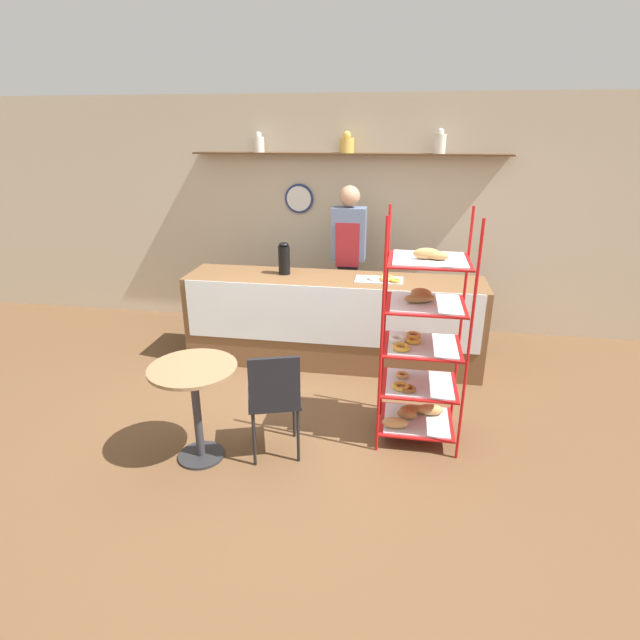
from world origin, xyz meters
TOP-DOWN VIEW (x-y plane):
  - ground_plane at (0.00, 0.00)m, footprint 14.00×14.00m
  - back_wall at (-0.00, 2.45)m, footprint 10.00×0.30m
  - display_counter at (0.00, 1.29)m, footprint 3.02×0.65m
  - pastry_rack at (0.84, 0.04)m, footprint 0.62×0.55m
  - person_worker at (0.08, 1.84)m, footprint 0.36×0.23m
  - cafe_table at (-0.75, -0.53)m, footprint 0.63×0.63m
  - cafe_chair at (-0.19, -0.44)m, footprint 0.48×0.48m
  - coffee_carafe at (-0.52, 1.34)m, footprint 0.12×0.12m
  - donut_tray_counter at (0.49, 1.26)m, footprint 0.47×0.25m

SIDE VIEW (x-z plane):
  - ground_plane at x=0.00m, z-range 0.00..0.00m
  - display_counter at x=0.00m, z-range 0.00..0.93m
  - cafe_chair at x=-0.19m, z-range 0.10..0.97m
  - cafe_table at x=-0.75m, z-range 0.18..0.94m
  - pastry_rack at x=0.84m, z-range -0.13..1.67m
  - donut_tray_counter at x=0.49m, z-range 0.92..0.97m
  - person_worker at x=0.08m, z-range 0.10..1.88m
  - coffee_carafe at x=-0.52m, z-range 0.92..1.25m
  - back_wall at x=0.00m, z-range 0.01..2.71m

